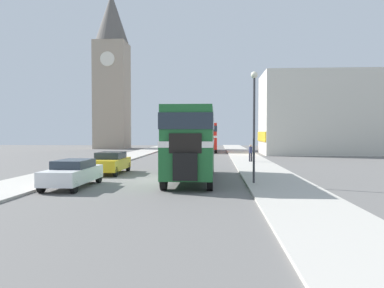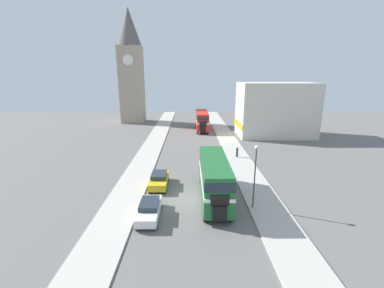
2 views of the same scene
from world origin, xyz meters
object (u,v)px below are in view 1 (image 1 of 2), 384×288
object	(u,v)px
car_parked_mid	(110,162)
church_tower	(112,69)
pedestrian_walking	(251,152)
street_lamp	(254,110)
bus_distant	(209,135)
double_decker_bus	(192,138)
car_parked_near	(73,173)

from	to	relation	value
car_parked_mid	church_tower	distance (m)	43.49
pedestrian_walking	street_lamp	bearing A→B (deg)	-94.60
bus_distant	pedestrian_walking	world-z (taller)	bus_distant
pedestrian_walking	double_decker_bus	bearing A→B (deg)	-109.55
bus_distant	church_tower	bearing A→B (deg)	148.11
bus_distant	street_lamp	bearing A→B (deg)	-84.87
car_parked_near	pedestrian_walking	size ratio (longest dim) A/B	2.89
car_parked_mid	pedestrian_walking	distance (m)	14.25
car_parked_near	car_parked_mid	distance (m)	6.33
car_parked_near	pedestrian_walking	world-z (taller)	pedestrian_walking
double_decker_bus	car_parked_near	distance (m)	6.90
car_parked_near	bus_distant	bearing A→B (deg)	80.19
bus_distant	church_tower	xyz separation A→B (m)	(-17.13, 10.66, 11.44)
church_tower	car_parked_mid	bearing A→B (deg)	-74.49
pedestrian_walking	street_lamp	xyz separation A→B (m)	(-1.19, -14.76, 2.96)
car_parked_mid	pedestrian_walking	size ratio (longest dim) A/B	2.77
bus_distant	car_parked_mid	distance (m)	29.96
pedestrian_walking	church_tower	world-z (taller)	church_tower
double_decker_bus	car_parked_near	xyz separation A→B (m)	(-5.84, -3.27, -1.71)
bus_distant	car_parked_mid	bearing A→B (deg)	-101.65
bus_distant	pedestrian_walking	size ratio (longest dim) A/B	6.11
bus_distant	church_tower	world-z (taller)	church_tower
pedestrian_walking	street_lamp	world-z (taller)	street_lamp
church_tower	street_lamp	bearing A→B (deg)	-65.77
car_parked_near	car_parked_mid	size ratio (longest dim) A/B	1.04
double_decker_bus	street_lamp	xyz separation A→B (m)	(3.39, -1.86, 1.52)
pedestrian_walking	car_parked_mid	bearing A→B (deg)	-136.31
car_parked_near	church_tower	bearing A→B (deg)	103.34
car_parked_mid	street_lamp	xyz separation A→B (m)	(9.11, -4.92, 3.20)
double_decker_bus	car_parked_near	bearing A→B (deg)	-150.75
car_parked_near	car_parked_mid	xyz separation A→B (m)	(0.12, 6.33, 0.03)
car_parked_near	pedestrian_walking	bearing A→B (deg)	57.21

